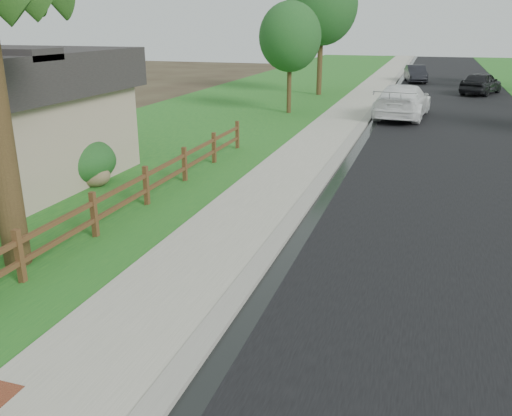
% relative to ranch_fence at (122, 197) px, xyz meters
% --- Properties ---
extents(road, '(8.00, 90.00, 0.02)m').
position_rel_ranch_fence_xyz_m(road, '(8.20, 28.60, -0.61)').
color(road, black).
rests_on(road, ground).
extents(curb, '(0.40, 90.00, 0.12)m').
position_rel_ranch_fence_xyz_m(curb, '(4.00, 28.60, -0.56)').
color(curb, gray).
rests_on(curb, ground).
extents(wet_gutter, '(0.50, 90.00, 0.00)m').
position_rel_ranch_fence_xyz_m(wet_gutter, '(4.35, 28.60, -0.60)').
color(wet_gutter, black).
rests_on(wet_gutter, road).
extents(sidewalk, '(2.20, 90.00, 0.10)m').
position_rel_ranch_fence_xyz_m(sidewalk, '(2.70, 28.60, -0.57)').
color(sidewalk, '#9C9988').
rests_on(sidewalk, ground).
extents(grass_strip, '(1.60, 90.00, 0.06)m').
position_rel_ranch_fence_xyz_m(grass_strip, '(0.80, 28.60, -0.59)').
color(grass_strip, '#1A5D21').
rests_on(grass_strip, ground).
extents(lawn_near, '(9.00, 90.00, 0.04)m').
position_rel_ranch_fence_xyz_m(lawn_near, '(-4.40, 28.60, -0.60)').
color(lawn_near, '#1A5D21').
rests_on(lawn_near, ground).
extents(ranch_fence, '(0.12, 16.92, 1.10)m').
position_rel_ranch_fence_xyz_m(ranch_fence, '(0.00, 0.00, 0.00)').
color(ranch_fence, '#453017').
rests_on(ranch_fence, ground).
extents(white_suv, '(2.87, 6.01, 1.69)m').
position_rel_ranch_fence_xyz_m(white_suv, '(5.60, 17.83, 0.25)').
color(white_suv, white).
rests_on(white_suv, road).
extents(dark_car_mid, '(3.25, 4.76, 1.50)m').
position_rel_ranch_fence_xyz_m(dark_car_mid, '(10.12, 29.37, 0.15)').
color(dark_car_mid, black).
rests_on(dark_car_mid, road).
extents(dark_car_far, '(2.10, 4.27, 1.35)m').
position_rel_ranch_fence_xyz_m(dark_car_far, '(5.60, 36.24, 0.08)').
color(dark_car_far, black).
rests_on(dark_car_far, road).
extents(boulder, '(1.25, 1.06, 0.71)m').
position_rel_ranch_fence_xyz_m(boulder, '(-2.40, 2.34, -0.26)').
color(boulder, brown).
rests_on(boulder, ground).
extents(shrub_d, '(2.51, 2.51, 1.40)m').
position_rel_ranch_fence_xyz_m(shrub_d, '(-2.90, 2.54, 0.08)').
color(shrub_d, '#19461E').
rests_on(shrub_d, ground).
extents(tree_near_left, '(3.24, 3.24, 5.74)m').
position_rel_ranch_fence_xyz_m(tree_near_left, '(-0.30, 17.53, 3.33)').
color(tree_near_left, '#392917').
rests_on(tree_near_left, ground).
extents(tree_mid_left, '(4.64, 4.64, 8.29)m').
position_rel_ranch_fence_xyz_m(tree_mid_left, '(-0.30, 25.70, 5.11)').
color(tree_mid_left, '#392917').
rests_on(tree_mid_left, ground).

